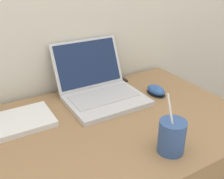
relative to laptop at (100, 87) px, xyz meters
The scene contains 4 objects.
laptop is the anchor object (origin of this frame).
drink_cup 0.43m from the laptop, 87.54° to the right, with size 0.08×0.08×0.19m.
computer_mouse 0.25m from the laptop, 23.40° to the right, with size 0.06×0.10×0.04m.
usb_stick 0.22m from the laptop, 29.32° to the left, with size 0.02×0.06×0.01m.
Camera 1 is at (-0.38, -0.36, 1.29)m, focal length 42.00 mm.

